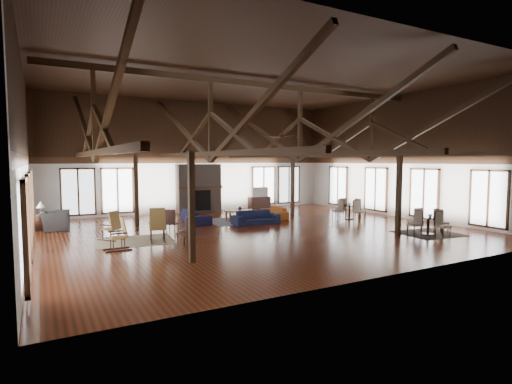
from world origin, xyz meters
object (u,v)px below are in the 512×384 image
coffee_table (239,211)px  sofa_orange (274,212)px  cafe_table_near (428,222)px  cafe_table_far (349,209)px  tv_console (259,202)px  sofa_navy_left (196,216)px  armchair (55,221)px  sofa_navy_front (256,217)px

coffee_table → sofa_orange: bearing=18.8°
coffee_table → cafe_table_near: cafe_table_near is taller
sofa_orange → cafe_table_far: 3.62m
coffee_table → cafe_table_near: bearing=-36.3°
sofa_orange → tv_console: tv_console is taller
tv_console → sofa_orange: bearing=-109.3°
sofa_navy_left → armchair: bearing=82.4°
sofa_orange → coffee_table: bearing=-83.1°
tv_console → armchair: bearing=-166.0°
armchair → cafe_table_far: (12.51, -3.33, 0.09)m
armchair → cafe_table_near: size_ratio=0.64×
sofa_navy_left → cafe_table_far: 7.29m
sofa_navy_front → sofa_navy_left: bearing=144.8°
sofa_navy_left → cafe_table_near: bearing=-134.4°
sofa_navy_front → armchair: 8.22m
coffee_table → armchair: armchair is taller
cafe_table_far → cafe_table_near: bearing=-92.0°
sofa_navy_front → coffee_table: bearing=102.7°
sofa_navy_front → sofa_navy_left: 2.74m
armchair → coffee_table: bearing=-93.3°
coffee_table → sofa_navy_front: bearing=-62.2°
sofa_navy_front → cafe_table_far: size_ratio=1.13×
cafe_table_near → tv_console: (-1.41, 10.59, -0.15)m
sofa_navy_front → sofa_navy_left: sofa_navy_left is taller
tv_console → sofa_navy_left: bearing=-145.5°
sofa_orange → cafe_table_far: (2.98, -2.03, 0.20)m
cafe_table_near → tv_console: 10.69m
sofa_navy_left → armchair: size_ratio=1.77×
sofa_orange → cafe_table_far: cafe_table_far is taller
sofa_navy_front → coffee_table: sofa_navy_front is taller
sofa_orange → cafe_table_near: (2.82, -6.56, 0.20)m
sofa_navy_front → tv_console: size_ratio=1.58×
sofa_orange → cafe_table_far: size_ratio=1.01×
sofa_navy_front → sofa_navy_left: size_ratio=0.99×
sofa_orange → armchair: armchair is taller
sofa_navy_front → sofa_orange: 2.14m
sofa_navy_front → cafe_table_near: (4.54, -5.28, 0.17)m
armchair → cafe_table_near: (12.35, -7.86, 0.09)m
sofa_navy_left → sofa_orange: size_ratio=1.13×
sofa_navy_left → tv_console: bearing=-53.9°
sofa_orange → tv_console: 4.27m
cafe_table_far → tv_console: 6.27m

